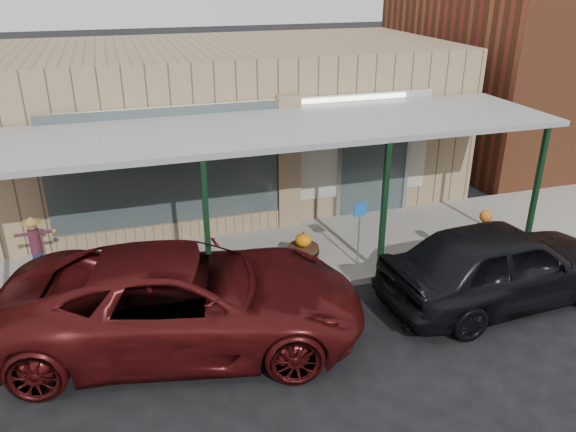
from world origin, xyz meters
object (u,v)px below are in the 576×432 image
object	(u,v)px
barrel_scarecrow	(39,259)
parked_sedan	(502,264)
barrel_pumpkin	(303,253)
handicap_sign	(359,225)
car_maroon	(185,299)

from	to	relation	value
barrel_scarecrow	parked_sedan	size ratio (longest dim) A/B	0.29
barrel_scarecrow	barrel_pumpkin	bearing A→B (deg)	11.13
parked_sedan	barrel_scarecrow	bearing A→B (deg)	65.68
barrel_scarecrow	parked_sedan	xyz separation A→B (m)	(8.62, -3.30, 0.20)
barrel_pumpkin	parked_sedan	size ratio (longest dim) A/B	0.17
handicap_sign	barrel_pumpkin	bearing A→B (deg)	155.84
car_maroon	parked_sedan	bearing A→B (deg)	-83.17
handicap_sign	car_maroon	bearing A→B (deg)	-168.03
handicap_sign	parked_sedan	world-z (taller)	parked_sedan
barrel_pumpkin	car_maroon	bearing A→B (deg)	-147.22
handicap_sign	parked_sedan	distance (m)	2.91
barrel_scarecrow	handicap_sign	xyz separation A→B (m)	(6.50, -1.32, 0.44)
barrel_pumpkin	car_maroon	world-z (taller)	car_maroon
barrel_scarecrow	handicap_sign	bearing A→B (deg)	10.22
barrel_pumpkin	parked_sedan	distance (m)	4.01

